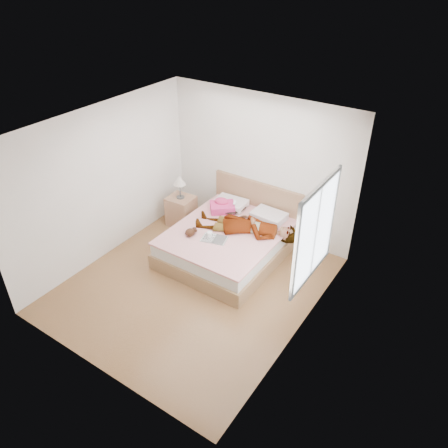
# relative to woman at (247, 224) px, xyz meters

# --- Properties ---
(ground) EXTENTS (4.00, 4.00, 0.00)m
(ground) POSITION_rel_woman_xyz_m (-0.25, -1.17, -0.63)
(ground) COLOR #56371A
(ground) RESTS_ON ground
(woman) EXTENTS (1.84, 1.17, 0.24)m
(woman) POSITION_rel_woman_xyz_m (0.00, 0.00, 0.00)
(woman) COLOR silver
(woman) RESTS_ON bed
(hair) EXTENTS (0.56, 0.64, 0.08)m
(hair) POSITION_rel_woman_xyz_m (-0.57, 0.45, -0.08)
(hair) COLOR black
(hair) RESTS_ON bed
(phone) EXTENTS (0.07, 0.10, 0.05)m
(phone) POSITION_rel_woman_xyz_m (-0.50, 0.40, 0.06)
(phone) COLOR silver
(phone) RESTS_ON bed
(room_shell) EXTENTS (4.00, 4.00, 4.00)m
(room_shell) POSITION_rel_woman_xyz_m (1.52, -0.87, 0.87)
(room_shell) COLOR white
(room_shell) RESTS_ON ground
(bed) EXTENTS (1.80, 2.08, 1.00)m
(bed) POSITION_rel_woman_xyz_m (-0.25, -0.13, -0.35)
(bed) COLOR olive
(bed) RESTS_ON ground
(towel) EXTENTS (0.55, 0.54, 0.23)m
(towel) POSITION_rel_woman_xyz_m (-0.70, 0.30, -0.03)
(towel) COLOR #FA449A
(towel) RESTS_ON bed
(magazine) EXTENTS (0.47, 0.37, 0.02)m
(magazine) POSITION_rel_woman_xyz_m (-0.29, -0.55, -0.11)
(magazine) COLOR silver
(magazine) RESTS_ON bed
(coffee_mug) EXTENTS (0.14, 0.11, 0.10)m
(coffee_mug) POSITION_rel_woman_xyz_m (-0.39, -0.54, -0.07)
(coffee_mug) COLOR white
(coffee_mug) RESTS_ON bed
(plush_toy) EXTENTS (0.19, 0.25, 0.13)m
(plush_toy) POSITION_rel_woman_xyz_m (-0.68, -0.66, -0.05)
(plush_toy) COLOR black
(plush_toy) RESTS_ON bed
(nightstand) EXTENTS (0.50, 0.45, 1.04)m
(nightstand) POSITION_rel_woman_xyz_m (-1.54, 0.14, -0.29)
(nightstand) COLOR #945E44
(nightstand) RESTS_ON ground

